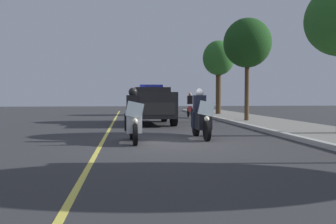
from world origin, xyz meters
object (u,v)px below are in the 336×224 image
at_px(tree_far_back, 247,43).
at_px(police_motorcycle_lead_left, 133,120).
at_px(police_motorcycle_lead_right, 201,118).
at_px(tree_behind_suv, 219,59).
at_px(cyclist_background, 190,105).
at_px(police_suv, 151,103).

bearing_deg(tree_far_back, police_motorcycle_lead_left, -38.93).
bearing_deg(police_motorcycle_lead_right, tree_behind_suv, 163.15).
bearing_deg(cyclist_background, police_suv, -30.62).
xyz_separation_m(police_motorcycle_lead_right, tree_behind_suv, (-14.58, 4.42, 3.58)).
relative_size(police_motorcycle_lead_left, tree_behind_suv, 0.38).
distance_m(police_motorcycle_lead_left, police_suv, 7.38).
bearing_deg(tree_behind_suv, police_suv, -35.24).
height_order(police_motorcycle_lead_left, cyclist_background, police_motorcycle_lead_left).
bearing_deg(police_motorcycle_lead_right, cyclist_background, 171.74).
height_order(police_suv, tree_behind_suv, tree_behind_suv).
relative_size(police_motorcycle_lead_left, police_motorcycle_lead_right, 1.00).
relative_size(police_motorcycle_lead_right, tree_far_back, 0.38).
distance_m(police_motorcycle_lead_right, tree_behind_suv, 15.65).
relative_size(police_motorcycle_lead_left, tree_far_back, 0.38).
bearing_deg(tree_behind_suv, tree_far_back, -2.33).
xyz_separation_m(police_suv, cyclist_background, (-4.94, 2.93, -0.22)).
relative_size(police_motorcycle_lead_left, police_suv, 0.43).
distance_m(police_suv, tree_behind_suv, 10.35).
relative_size(police_suv, cyclist_background, 2.83).
bearing_deg(cyclist_background, tree_far_back, 29.80).
relative_size(police_motorcycle_lead_right, cyclist_background, 1.22).
distance_m(police_motorcycle_lead_left, tree_behind_suv, 17.12).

